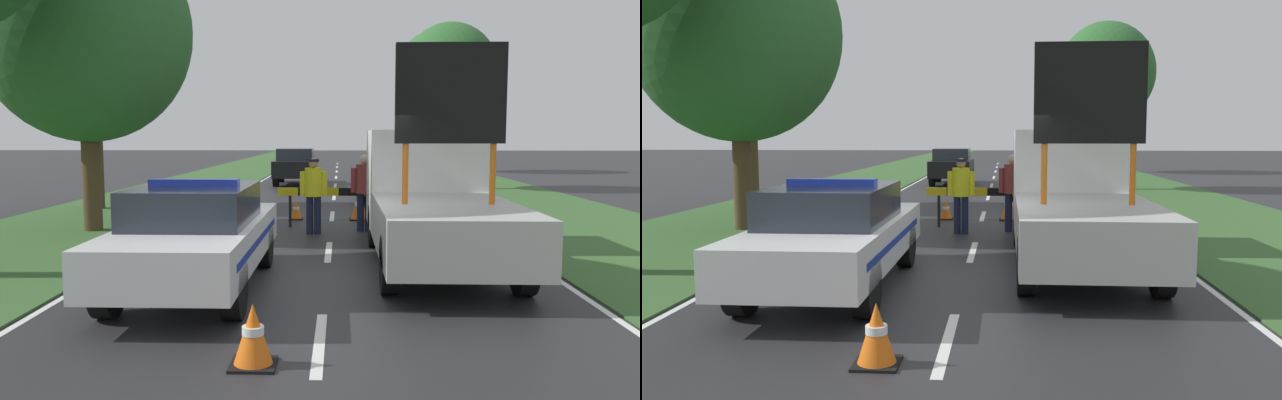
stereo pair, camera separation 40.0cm
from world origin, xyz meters
TOP-DOWN VIEW (x-y plane):
  - ground_plane at (0.00, 0.00)m, footprint 160.00×160.00m
  - lane_markings at (0.00, 13.62)m, footprint 7.21×56.24m
  - grass_verge_left at (-6.12, 20.00)m, footprint 4.93×120.00m
  - grass_verge_right at (6.12, 20.00)m, footprint 4.93×120.00m
  - police_car at (-1.83, -0.54)m, footprint 1.79×4.91m
  - work_truck at (1.83, 1.71)m, footprint 2.09×5.98m
  - road_barrier at (0.18, 5.52)m, footprint 2.91×0.08m
  - police_officer at (-0.38, 4.52)m, footprint 0.61×0.39m
  - pedestrian_civilian at (0.78, 4.92)m, footprint 0.64×0.40m
  - traffic_cone_near_police at (0.72, 6.87)m, footprint 0.53×0.53m
  - traffic_cone_centre_front at (2.46, 4.62)m, footprint 0.46×0.46m
  - traffic_cone_near_truck at (-0.61, -3.54)m, footprint 0.44×0.44m
  - traffic_cone_behind_barrier at (-0.94, 6.89)m, footprint 0.37×0.37m
  - queued_car_suv_grey at (1.67, 11.61)m, footprint 1.72×4.35m
  - queued_car_sedan_black at (-1.79, 18.62)m, footprint 1.78×4.02m
  - roadside_tree_near_left at (-5.46, 4.72)m, footprint 4.68×4.68m
  - roadside_tree_near_right at (4.57, 16.12)m, footprint 3.80×3.80m
  - roadside_tree_mid_right at (5.88, 28.12)m, footprint 4.73×4.73m
  - roadside_tree_far_left at (-7.01, 8.96)m, footprint 3.84×3.84m

SIDE VIEW (x-z plane):
  - ground_plane at x=0.00m, z-range 0.00..0.00m
  - lane_markings at x=0.00m, z-range 0.00..0.01m
  - grass_verge_left at x=-6.12m, z-range 0.00..0.03m
  - grass_verge_right at x=6.12m, z-range 0.00..0.03m
  - traffic_cone_behind_barrier at x=-0.94m, z-range 0.00..0.51m
  - traffic_cone_near_truck at x=-0.61m, z-range 0.00..0.61m
  - traffic_cone_centre_front at x=2.46m, z-range 0.00..0.63m
  - traffic_cone_near_police at x=0.72m, z-range 0.00..0.72m
  - queued_car_suv_grey at x=1.67m, z-range 0.05..1.51m
  - road_barrier at x=0.18m, z-range 0.31..1.26m
  - police_car at x=-1.83m, z-range -0.01..1.59m
  - queued_car_sedan_black at x=-1.79m, z-range 0.03..1.64m
  - police_officer at x=-0.38m, z-range 0.16..1.86m
  - pedestrian_civilian at x=0.78m, z-range 0.15..1.92m
  - work_truck at x=1.83m, z-range -0.64..2.91m
  - roadside_tree_near_left at x=-5.46m, z-range 1.01..7.97m
  - roadside_tree_near_right at x=4.57m, z-range 1.31..7.97m
  - roadside_tree_far_left at x=-7.01m, z-range 1.47..8.49m
  - roadside_tree_mid_right at x=5.88m, z-range 1.67..10.01m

